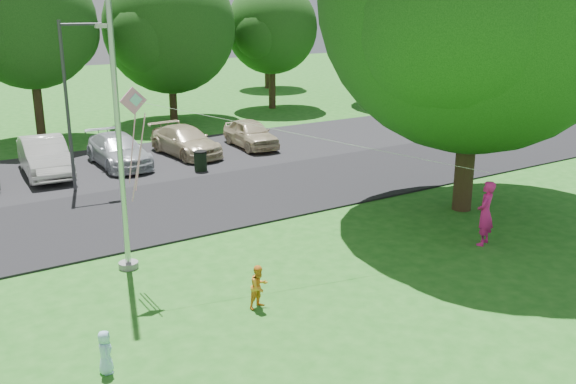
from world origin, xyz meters
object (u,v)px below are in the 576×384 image
child_yellow (259,287)px  kite (148,121)px  street_lamp (73,91)px  big_tree (478,0)px  child_blue (105,352)px  flagpole (116,107)px  trash_can (201,162)px  woman (485,213)px

child_yellow → kite: bearing=104.4°
street_lamp → kite: (-0.69, -8.88, 0.37)m
kite → big_tree: bearing=1.7°
child_yellow → kite: size_ratio=0.11×
child_blue → flagpole: bearing=-14.6°
street_lamp → child_yellow: bearing=-80.4°
trash_can → woman: (3.20, -11.60, 0.49)m
flagpole → trash_can: (5.77, 7.78, -3.73)m
flagpole → big_tree: size_ratio=0.85×
flagpole → woman: 10.27m
street_lamp → kite: bearing=-88.3°
flagpole → kite: 1.24m
trash_can → child_blue: size_ratio=1.02×
big_tree → child_yellow: big_tree is taller
street_lamp → child_yellow: street_lamp is taller
big_tree → child_blue: big_tree is taller
big_tree → woman: (-1.84, -2.46, -5.69)m
child_yellow → child_blue: size_ratio=1.19×
flagpole → child_blue: size_ratio=11.82×
child_blue → street_lamp: bearing=-4.4°
flagpole → kite: (0.32, -1.18, -0.20)m
child_yellow → big_tree: bearing=0.7°
trash_can → kite: bearing=-121.3°
trash_can → child_blue: 14.51m
trash_can → child_yellow: (-4.07, -11.52, 0.07)m
child_yellow → child_blue: child_yellow is taller
child_yellow → child_blue: (-3.71, -0.74, -0.08)m
child_blue → kite: size_ratio=0.09×
big_tree → child_yellow: (-9.10, -2.38, -6.11)m
child_blue → kite: kite is taller
trash_can → kite: kite is taller
woman → kite: (-8.65, 2.64, 3.04)m
street_lamp → big_tree: big_tree is taller
woman → child_blue: woman is taller
flagpole → street_lamp: bearing=82.6°
flagpole → child_blue: bearing=-114.2°
flagpole → child_yellow: flagpole is taller
street_lamp → kite: 8.92m
child_yellow → kite: (-1.38, 2.56, 3.46)m
flagpole → street_lamp: flagpole is taller
street_lamp → kite: street_lamp is taller
trash_can → child_yellow: child_yellow is taller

